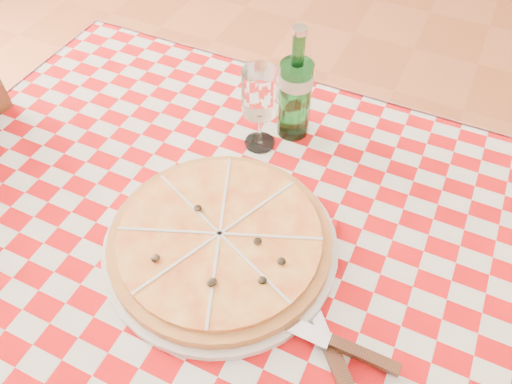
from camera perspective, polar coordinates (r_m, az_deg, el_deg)
dining_table at (r=0.91m, az=-0.48°, el=-9.52°), size 1.20×0.80×0.75m
tablecloth at (r=0.83m, az=-0.52°, el=-6.18°), size 1.30×0.90×0.01m
pizza_plate at (r=0.80m, az=-4.12°, el=-5.38°), size 0.49×0.49×0.05m
water_bottle at (r=0.93m, az=4.56°, el=12.19°), size 0.09×0.09×0.23m
wine_glass at (r=0.92m, az=0.45°, el=9.36°), size 0.08×0.08×0.17m
cutlery at (r=0.74m, az=8.39°, el=-16.60°), size 0.31×0.28×0.03m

